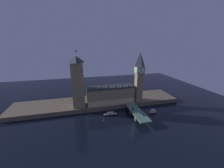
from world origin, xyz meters
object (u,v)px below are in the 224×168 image
object	(u,v)px
clock_tower	(139,76)
car_northbound_lead	(133,109)
car_southbound_lead	(143,115)
street_lamp_mid	(142,107)
car_southbound_trail	(137,108)
pedestrian_near_rail	(137,117)
boat_downstream	(153,112)
victoria_tower	(78,82)
boat_upstream	(110,114)
street_lamp_near	(138,115)
street_lamp_far	(128,103)

from	to	relation	value
clock_tower	car_northbound_lead	xyz separation A→B (m)	(-17.71, -25.30, -33.34)
car_southbound_lead	street_lamp_mid	size ratio (longest dim) A/B	0.61
car_southbound_trail	pedestrian_near_rail	size ratio (longest dim) A/B	2.73
car_northbound_lead	boat_downstream	world-z (taller)	car_northbound_lead
street_lamp_mid	boat_downstream	size ratio (longest dim) A/B	0.62
victoria_tower	boat_upstream	distance (m)	54.65
victoria_tower	car_northbound_lead	size ratio (longest dim) A/B	16.66
car_southbound_trail	boat_upstream	distance (m)	32.46
victoria_tower	street_lamp_near	distance (m)	79.25
car_southbound_lead	boat_downstream	size ratio (longest dim) A/B	0.38
car_northbound_lead	car_southbound_lead	distance (m)	16.43
victoria_tower	street_lamp_far	bearing A→B (deg)	-18.13
street_lamp_far	victoria_tower	bearing A→B (deg)	161.87
car_southbound_lead	clock_tower	bearing A→B (deg)	73.39
victoria_tower	street_lamp_near	bearing A→B (deg)	-40.02
street_lamp_mid	street_lamp_far	xyz separation A→B (m)	(-11.91, 14.72, 0.28)
street_lamp_near	car_northbound_lead	bearing A→B (deg)	81.10
victoria_tower	car_southbound_lead	bearing A→B (deg)	-33.28
car_southbound_trail	street_lamp_far	size ratio (longest dim) A/B	0.65
car_northbound_lead	street_lamp_mid	bearing A→B (deg)	-32.47
clock_tower	boat_downstream	bearing A→B (deg)	-74.87
victoria_tower	car_southbound_lead	size ratio (longest dim) A/B	17.26
street_lamp_far	boat_downstream	distance (m)	32.06
car_southbound_lead	street_lamp_near	size ratio (longest dim) A/B	0.56
boat_downstream	car_southbound_trail	bearing A→B (deg)	173.07
car_southbound_lead	boat_upstream	distance (m)	37.81
car_northbound_lead	boat_upstream	distance (m)	27.08
car_northbound_lead	street_lamp_near	world-z (taller)	street_lamp_near
car_southbound_trail	street_lamp_mid	xyz separation A→B (m)	(3.18, -5.50, 3.41)
car_southbound_lead	street_lamp_far	bearing A→B (deg)	109.52
clock_tower	car_northbound_lead	world-z (taller)	clock_tower
car_northbound_lead	car_southbound_trail	bearing A→B (deg)	-0.51
victoria_tower	car_southbound_trail	distance (m)	77.63
pedestrian_near_rail	street_lamp_mid	size ratio (longest dim) A/B	0.25
car_northbound_lead	car_southbound_lead	world-z (taller)	car_southbound_lead
car_northbound_lead	boat_downstream	bearing A→B (deg)	-5.53
street_lamp_mid	boat_downstream	bearing A→B (deg)	10.70
clock_tower	car_northbound_lead	size ratio (longest dim) A/B	16.30
victoria_tower	car_northbound_lead	distance (m)	72.92
victoria_tower	car_southbound_trail	bearing A→B (deg)	-22.95
clock_tower	boat_downstream	world-z (taller)	clock_tower
car_northbound_lead	clock_tower	bearing A→B (deg)	55.01
car_southbound_trail	street_lamp_far	xyz separation A→B (m)	(-8.73, 9.22, 3.69)
street_lamp_mid	street_lamp_far	size ratio (longest dim) A/B	0.93
car_southbound_lead	boat_upstream	xyz separation A→B (m)	(-31.61, 19.88, -5.92)
street_lamp_far	boat_upstream	bearing A→B (deg)	-168.27
car_northbound_lead	boat_upstream	xyz separation A→B (m)	(-26.06, 4.42, -5.89)
car_southbound_trail	street_lamp_near	xyz separation A→B (m)	(-8.73, -20.22, 3.81)
boat_downstream	car_southbound_lead	bearing A→B (deg)	-146.48
clock_tower	street_lamp_mid	size ratio (longest dim) A/B	10.35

